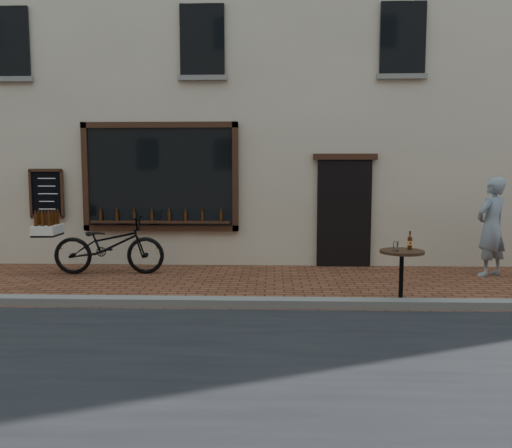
{
  "coord_description": "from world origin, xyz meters",
  "views": [
    {
      "loc": [
        0.45,
        -6.84,
        1.9
      ],
      "look_at": [
        0.17,
        1.2,
        1.1
      ],
      "focal_mm": 35.0,
      "sensor_mm": 36.0,
      "label": 1
    }
  ],
  "objects": [
    {
      "name": "cargo_bicycle",
      "position": [
        -2.74,
        2.51,
        0.56
      ],
      "size": [
        2.45,
        0.87,
        1.17
      ],
      "rotation": [
        0.0,
        0.0,
        1.64
      ],
      "color": "black",
      "rests_on": "ground"
    },
    {
      "name": "ground",
      "position": [
        0.0,
        0.0,
        0.0
      ],
      "size": [
        90.0,
        90.0,
        0.0
      ],
      "primitive_type": "plane",
      "color": "brown",
      "rests_on": "ground"
    },
    {
      "name": "shop_building",
      "position": [
        0.0,
        6.5,
        5.0
      ],
      "size": [
        28.0,
        6.2,
        10.0
      ],
      "color": "beige",
      "rests_on": "ground"
    },
    {
      "name": "pedestrian",
      "position": [
        4.51,
        2.54,
        0.93
      ],
      "size": [
        0.81,
        0.73,
        1.86
      ],
      "primitive_type": "imported",
      "rotation": [
        0.0,
        0.0,
        3.69
      ],
      "color": "gray",
      "rests_on": "ground"
    },
    {
      "name": "kerb",
      "position": [
        0.0,
        0.2,
        0.06
      ],
      "size": [
        90.0,
        0.25,
        0.12
      ],
      "primitive_type": "cube",
      "color": "slate",
      "rests_on": "ground"
    },
    {
      "name": "bistro_table",
      "position": [
        2.31,
        0.35,
        0.58
      ],
      "size": [
        0.63,
        0.63,
        1.08
      ],
      "color": "black",
      "rests_on": "ground"
    }
  ]
}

